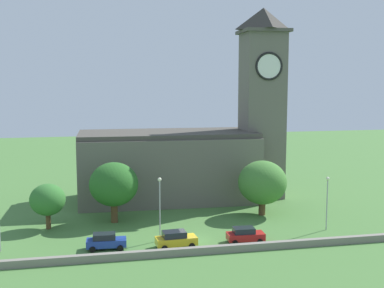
# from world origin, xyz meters

# --- Properties ---
(ground_plane) EXTENTS (200.00, 200.00, 0.00)m
(ground_plane) POSITION_xyz_m (0.00, 15.00, 0.00)
(ground_plane) COLOR #477538
(church) EXTENTS (32.64, 13.20, 29.89)m
(church) POSITION_xyz_m (4.46, 20.44, 7.81)
(church) COLOR #666056
(church) RESTS_ON ground
(quay_barrier) EXTENTS (52.98, 0.70, 0.82)m
(quay_barrier) POSITION_xyz_m (0.00, -4.79, 0.41)
(quay_barrier) COLOR gray
(quay_barrier) RESTS_ON ground
(car_blue) EXTENTS (4.47, 2.25, 1.81)m
(car_blue) POSITION_xyz_m (-9.74, -1.03, 0.92)
(car_blue) COLOR #233D9E
(car_blue) RESTS_ON ground
(car_yellow) EXTENTS (4.69, 2.52, 1.89)m
(car_yellow) POSITION_xyz_m (-2.04, -2.07, 0.96)
(car_yellow) COLOR gold
(car_yellow) RESTS_ON ground
(car_red) EXTENTS (4.39, 2.33, 1.79)m
(car_red) POSITION_xyz_m (6.12, -2.00, 0.90)
(car_red) COLOR red
(car_red) RESTS_ON ground
(streetlamp_west_mid) EXTENTS (0.44, 0.44, 7.53)m
(streetlamp_west_mid) POSITION_xyz_m (-3.43, 0.62, 4.98)
(streetlamp_west_mid) COLOR #9EA0A5
(streetlamp_west_mid) RESTS_ON ground
(streetlamp_central) EXTENTS (0.44, 0.44, 6.77)m
(streetlamp_central) POSITION_xyz_m (17.63, 0.63, 4.54)
(streetlamp_central) COLOR #9EA0A5
(streetlamp_central) RESTS_ON ground
(tree_riverside_west) EXTENTS (4.45, 4.45, 5.78)m
(tree_riverside_west) POSITION_xyz_m (-16.59, 8.21, 3.75)
(tree_riverside_west) COLOR brown
(tree_riverside_west) RESTS_ON ground
(tree_by_tower) EXTENTS (6.43, 6.43, 8.02)m
(tree_by_tower) POSITION_xyz_m (-8.26, 9.50, 5.09)
(tree_by_tower) COLOR brown
(tree_by_tower) RESTS_ON ground
(tree_riverside_east) EXTENTS (6.75, 6.75, 7.64)m
(tree_riverside_east) POSITION_xyz_m (12.13, 9.00, 4.58)
(tree_riverside_east) COLOR brown
(tree_riverside_east) RESTS_ON ground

